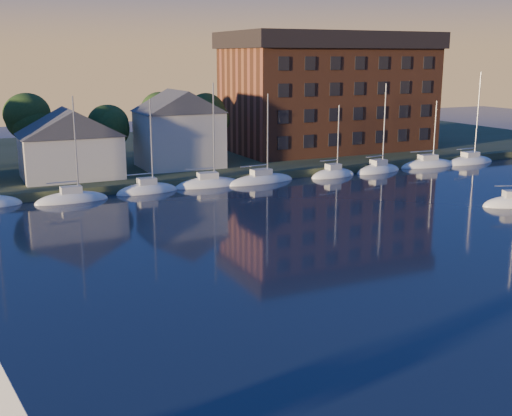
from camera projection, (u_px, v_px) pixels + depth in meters
ground at (442, 405)px, 28.20m from camera, size 260.00×260.00×0.00m
shoreline_land at (93, 161)px, 94.11m from camera, size 160.00×50.00×2.00m
wooden_dock at (134, 189)px, 73.90m from camera, size 120.00×3.00×1.00m
clubhouse_centre at (70, 143)px, 74.60m from camera, size 11.55×8.40×8.08m
clubhouse_east at (179, 128)px, 82.00m from camera, size 10.50×8.40×9.80m
condo_block at (329, 91)px, 97.22m from camera, size 31.00×17.00×17.40m
tree_line at (124, 118)px, 82.74m from camera, size 93.40×5.40×8.90m
moored_fleet at (175, 190)px, 72.91m from camera, size 95.50×2.40×12.05m
drifting_sailboat_right at (511, 205)px, 65.38m from camera, size 6.31×4.06×9.87m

